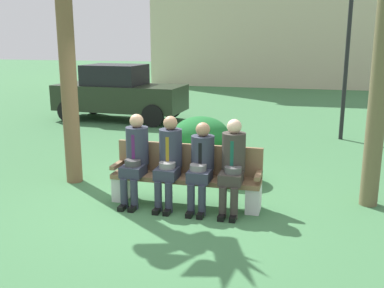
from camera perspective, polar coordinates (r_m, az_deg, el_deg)
name	(u,v)px	position (r m, az deg, el deg)	size (l,w,h in m)	color
ground_plane	(167,205)	(6.83, -3.24, -7.73)	(80.00, 80.00, 0.00)	#3E7345
park_bench	(186,176)	(6.74, -0.72, -4.10)	(2.25, 0.44, 0.90)	brown
seated_man_leftmost	(135,155)	(6.76, -7.25, -1.35)	(0.34, 0.72, 1.35)	#2D3342
seated_man_centerleft	(169,157)	(6.59, -2.95, -1.68)	(0.34, 0.72, 1.35)	#2D3342
seated_man_centerright	(201,162)	(6.47, 1.18, -2.28)	(0.34, 0.72, 1.27)	#2D3342
seated_man_rightmost	(233,162)	(6.38, 5.21, -2.25)	(0.34, 0.72, 1.34)	#38332D
shrub_near_bench	(201,134)	(9.92, 1.15, 1.32)	(1.23, 1.13, 0.77)	#1F6D2F
shrub_mid_lawn	(232,165)	(7.83, 5.18, -2.66)	(0.96, 0.88, 0.60)	#2C6C2D
parked_car_near	(119,93)	(13.83, -9.29, 6.49)	(3.96, 1.84, 1.68)	#232D1E
street_lamp	(347,50)	(11.47, 19.24, 11.29)	(0.24, 0.24, 3.56)	black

